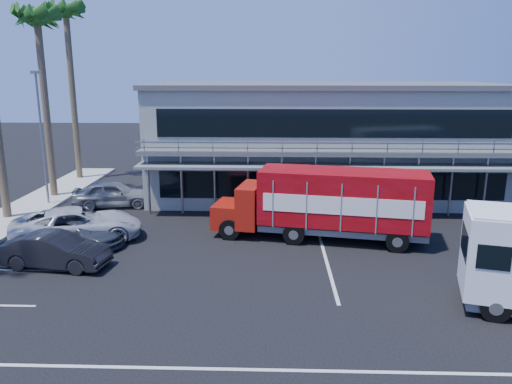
{
  "coord_description": "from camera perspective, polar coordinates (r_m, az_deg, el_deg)",
  "views": [
    {
      "loc": [
        -0.42,
        -18.3,
        8.13
      ],
      "look_at": [
        -1.19,
        5.46,
        2.3
      ],
      "focal_mm": 35.0,
      "sensor_mm": 36.0,
      "label": 1
    }
  ],
  "objects": [
    {
      "name": "building",
      "position": [
        33.72,
        7.71,
        6.03
      ],
      "size": [
        22.4,
        12.0,
        7.3
      ],
      "color": "#989E90",
      "rests_on": "ground"
    },
    {
      "name": "palm_e",
      "position": [
        34.5,
        -23.66,
        16.74
      ],
      "size": [
        2.8,
        2.8,
        12.25
      ],
      "color": "brown",
      "rests_on": "ground"
    },
    {
      "name": "parked_car_b",
      "position": [
        22.75,
        -21.92,
        -6.23
      ],
      "size": [
        4.63,
        2.14,
        1.47
      ],
      "primitive_type": "imported",
      "rotation": [
        0.0,
        0.0,
        1.44
      ],
      "color": "black",
      "rests_on": "ground"
    },
    {
      "name": "ground",
      "position": [
        20.03,
        2.94,
        -10.19
      ],
      "size": [
        120.0,
        120.0,
        0.0
      ],
      "primitive_type": "plane",
      "color": "black",
      "rests_on": "ground"
    },
    {
      "name": "red_truck",
      "position": [
        24.4,
        8.2,
        -1.14
      ],
      "size": [
        10.58,
        4.26,
        3.48
      ],
      "rotation": [
        0.0,
        0.0,
        -0.19
      ],
      "color": "#A2170D",
      "rests_on": "ground"
    },
    {
      "name": "parked_car_d",
      "position": [
        25.22,
        -19.4,
        -4.28
      ],
      "size": [
        4.87,
        3.54,
        1.31
      ],
      "primitive_type": "imported",
      "rotation": [
        0.0,
        0.0,
        1.14
      ],
      "color": "#2E333D",
      "rests_on": "ground"
    },
    {
      "name": "light_pole_far",
      "position": [
        32.59,
        -23.31,
        6.27
      ],
      "size": [
        0.5,
        0.25,
        8.09
      ],
      "color": "gray",
      "rests_on": "ground"
    },
    {
      "name": "parked_car_e",
      "position": [
        31.53,
        -16.02,
        -0.21
      ],
      "size": [
        4.96,
        2.65,
        1.61
      ],
      "primitive_type": "imported",
      "rotation": [
        0.0,
        0.0,
        1.74
      ],
      "color": "gray",
      "rests_on": "ground"
    },
    {
      "name": "parked_car_c",
      "position": [
        25.62,
        -19.73,
        -3.58
      ],
      "size": [
        6.67,
        4.83,
        1.69
      ],
      "primitive_type": "imported",
      "rotation": [
        0.0,
        0.0,
        1.95
      ],
      "color": "silver",
      "rests_on": "ground"
    },
    {
      "name": "palm_f",
      "position": [
        39.77,
        -20.84,
        17.74
      ],
      "size": [
        2.8,
        2.8,
        13.25
      ],
      "color": "brown",
      "rests_on": "ground"
    }
  ]
}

